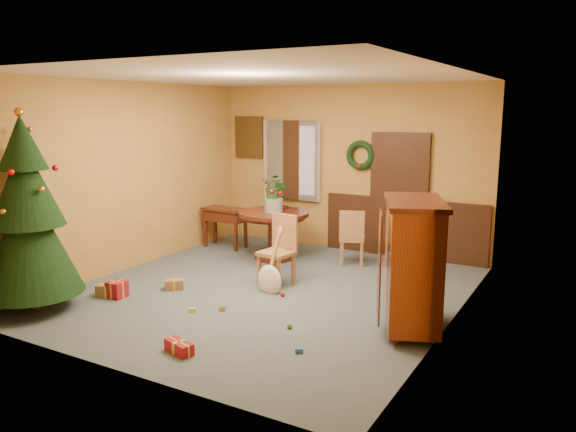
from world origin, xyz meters
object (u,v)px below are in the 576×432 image
Objects in this scene: dining_table at (274,226)px; christmas_tree at (28,217)px; chair_near at (280,247)px; sideboard at (413,261)px; writing_desk at (225,218)px.

christmas_tree reaches higher than dining_table.
dining_table is 3.84m from christmas_tree.
dining_table is 1.17× the size of chair_near.
christmas_tree reaches higher than sideboard.
christmas_tree is 4.63m from sideboard.
writing_desk is at bearing 167.35° from dining_table.
dining_table is 1.22m from writing_desk.
chair_near is at bearing 48.76° from christmas_tree.
christmas_tree is 3.01× the size of writing_desk.
christmas_tree is 3.86m from writing_desk.
chair_near is 0.40× the size of christmas_tree.
sideboard is (2.93, -1.86, 0.24)m from dining_table.
sideboard reaches higher than chair_near.
dining_table is at bearing 147.65° from sideboard.
dining_table is at bearing 124.80° from chair_near.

